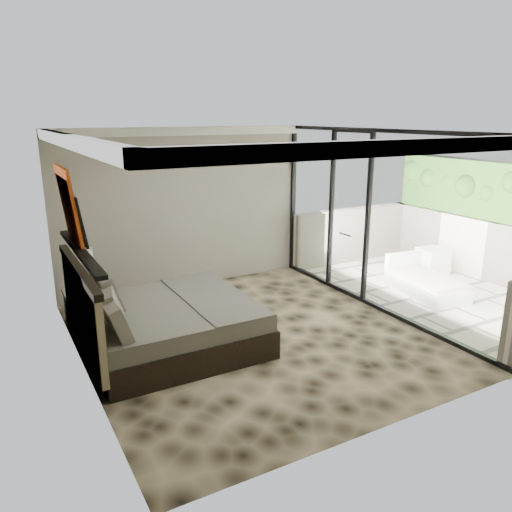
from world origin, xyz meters
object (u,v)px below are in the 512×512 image
bed (163,323)px  lounger (424,283)px  ottoman (432,261)px  nightstand (85,307)px  table_lamp (81,264)px

bed → lounger: bed is taller
ottoman → nightstand: bearing=173.4°
table_lamp → lounger: 5.66m
table_lamp → ottoman: bearing=-6.7°
bed → nightstand: size_ratio=4.13×
ottoman → lounger: size_ratio=0.32×
bed → lounger: (4.66, -0.16, -0.18)m
table_lamp → ottoman: (6.40, -0.76, -0.68)m
ottoman → lounger: 1.24m
bed → lounger: size_ratio=1.44×
table_lamp → ottoman: 6.48m
nightstand → table_lamp: table_lamp is taller
nightstand → ottoman: 6.46m
bed → nightstand: bearing=119.7°
nightstand → lounger: lounger is taller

